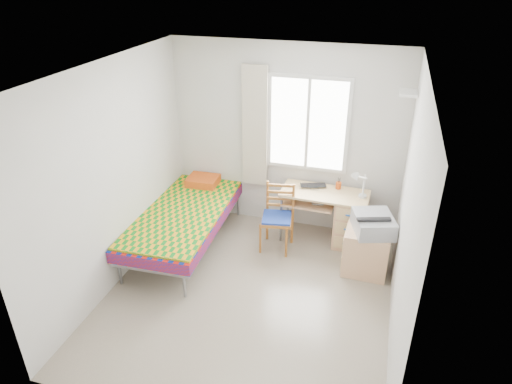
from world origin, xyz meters
TOP-DOWN VIEW (x-y plane):
  - floor at (0.00, 0.00)m, footprint 3.50×3.50m
  - ceiling at (0.00, 0.00)m, footprint 3.50×3.50m
  - wall_back at (0.00, 1.75)m, footprint 3.20×0.00m
  - wall_left at (-1.60, 0.00)m, footprint 0.00×3.50m
  - wall_right at (1.60, 0.00)m, footprint 0.00×3.50m
  - window at (0.30, 1.73)m, footprint 1.10×0.04m
  - curtain at (-0.42, 1.68)m, footprint 0.35×0.05m
  - floating_shelf at (1.49, 1.40)m, footprint 0.20×0.32m
  - bed at (-1.12, 0.81)m, footprint 1.09×2.23m
  - desk at (0.93, 1.43)m, footprint 1.18×0.57m
  - chair at (0.08, 1.08)m, footprint 0.45×0.45m
  - cabinet at (1.26, 0.86)m, footprint 0.55×0.49m
  - printer at (1.30, 0.86)m, footprint 0.58×0.62m
  - laptop at (0.46, 1.51)m, footprint 0.40×0.32m
  - pen_cup at (0.78, 1.60)m, footprint 0.09×0.09m
  - task_lamp at (1.06, 1.32)m, footprint 0.23×0.32m
  - book at (0.47, 1.41)m, footprint 0.18×0.23m

SIDE VIEW (x-z plane):
  - floor at x=0.00m, z-range 0.00..0.00m
  - cabinet at x=1.26m, z-range 0.00..0.58m
  - desk at x=0.93m, z-range 0.03..0.76m
  - bed at x=-1.12m, z-range -0.02..0.94m
  - chair at x=0.08m, z-range 0.06..0.96m
  - book at x=0.47m, z-range 0.58..0.60m
  - printer at x=1.30m, z-range 0.59..0.80m
  - laptop at x=0.46m, z-range 0.73..0.75m
  - pen_cup at x=0.78m, z-range 0.73..0.82m
  - task_lamp at x=1.06m, z-range 0.78..1.19m
  - wall_left at x=-1.60m, z-range -0.45..3.05m
  - wall_right at x=1.60m, z-range -0.45..3.05m
  - wall_back at x=0.00m, z-range -0.30..2.90m
  - curtain at x=-0.42m, z-range 0.60..2.30m
  - window at x=0.30m, z-range 0.90..2.20m
  - floating_shelf at x=1.49m, z-range 2.13..2.17m
  - ceiling at x=0.00m, z-range 2.60..2.60m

